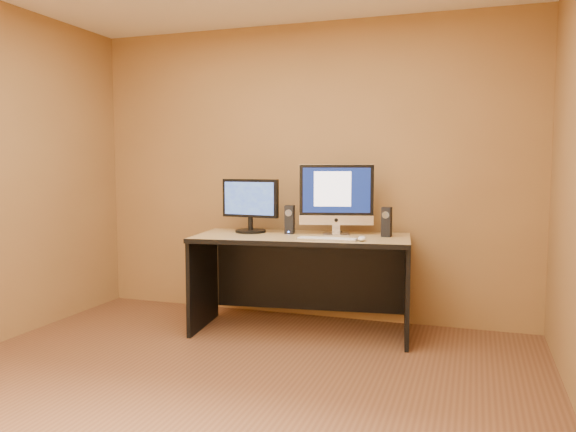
# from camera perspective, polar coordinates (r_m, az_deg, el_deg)

# --- Properties ---
(floor) EXTENTS (4.00, 4.00, 0.00)m
(floor) POSITION_cam_1_polar(r_m,az_deg,el_deg) (3.44, -8.37, -18.19)
(floor) COLOR brown
(floor) RESTS_ON ground
(walls) EXTENTS (4.00, 4.00, 2.60)m
(walls) POSITION_cam_1_polar(r_m,az_deg,el_deg) (3.16, -8.69, 3.99)
(walls) COLOR olive
(walls) RESTS_ON ground
(desk) EXTENTS (1.79, 0.96, 0.79)m
(desk) POSITION_cam_1_polar(r_m,az_deg,el_deg) (4.59, 1.37, -6.95)
(desk) COLOR tan
(desk) RESTS_ON ground
(imac) EXTENTS (0.65, 0.36, 0.59)m
(imac) POSITION_cam_1_polar(r_m,az_deg,el_deg) (4.56, 4.94, 1.74)
(imac) COLOR silver
(imac) RESTS_ON desk
(second_monitor) EXTENTS (0.53, 0.30, 0.45)m
(second_monitor) POSITION_cam_1_polar(r_m,az_deg,el_deg) (4.74, -3.85, 1.04)
(second_monitor) COLOR black
(second_monitor) RESTS_ON desk
(speaker_left) EXTENTS (0.08, 0.08, 0.24)m
(speaker_left) POSITION_cam_1_polar(r_m,az_deg,el_deg) (4.64, 0.17, -0.37)
(speaker_left) COLOR black
(speaker_left) RESTS_ON desk
(speaker_right) EXTENTS (0.08, 0.08, 0.24)m
(speaker_right) POSITION_cam_1_polar(r_m,az_deg,el_deg) (4.52, 9.99, -0.60)
(speaker_right) COLOR black
(speaker_right) RESTS_ON desk
(keyboard) EXTENTS (0.47, 0.15, 0.02)m
(keyboard) POSITION_cam_1_polar(r_m,az_deg,el_deg) (4.27, 3.97, -2.34)
(keyboard) COLOR #BAB9BE
(keyboard) RESTS_ON desk
(mouse) EXTENTS (0.07, 0.11, 0.04)m
(mouse) POSITION_cam_1_polar(r_m,az_deg,el_deg) (4.25, 7.52, -2.28)
(mouse) COLOR white
(mouse) RESTS_ON desk
(cable_a) EXTENTS (0.12, 0.21, 0.01)m
(cable_a) POSITION_cam_1_polar(r_m,az_deg,el_deg) (4.70, 5.62, -1.72)
(cable_a) COLOR black
(cable_a) RESTS_ON desk
(cable_b) EXTENTS (0.09, 0.18, 0.01)m
(cable_b) POSITION_cam_1_polar(r_m,az_deg,el_deg) (4.72, 4.73, -1.68)
(cable_b) COLOR black
(cable_b) RESTS_ON desk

